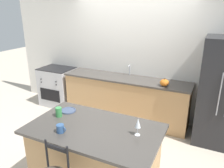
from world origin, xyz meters
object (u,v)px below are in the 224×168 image
at_px(wine_glass, 138,123).
at_px(oven_range, 58,86).
at_px(pumpkin_decoration, 164,83).
at_px(coffee_mug, 60,129).
at_px(dinner_plate, 68,110).
at_px(tumbler_cup, 59,112).
at_px(refrigerator, 223,93).

bearing_deg(wine_glass, oven_range, 144.56).
xyz_separation_m(oven_range, pumpkin_decoration, (2.60, -0.16, 0.53)).
bearing_deg(coffee_mug, dinner_plate, 117.15).
relative_size(coffee_mug, tumbler_cup, 0.97).
xyz_separation_m(oven_range, coffee_mug, (1.88, -2.24, 0.51)).
relative_size(refrigerator, tumbler_cup, 14.81).
distance_m(oven_range, dinner_plate, 2.44).
relative_size(oven_range, dinner_plate, 4.40).
distance_m(refrigerator, wine_glass, 2.06).
distance_m(coffee_mug, tumbler_cup, 0.41).
height_order(coffee_mug, tumbler_cup, tumbler_cup).
bearing_deg(coffee_mug, refrigerator, 52.04).
relative_size(wine_glass, pumpkin_decoration, 1.28).
bearing_deg(coffee_mug, pumpkin_decoration, 70.76).
xyz_separation_m(dinner_plate, wine_glass, (1.07, -0.16, 0.14)).
relative_size(refrigerator, dinner_plate, 8.84).
height_order(wine_glass, pumpkin_decoration, wine_glass).
xyz_separation_m(tumbler_cup, pumpkin_decoration, (0.99, 1.78, 0.00)).
xyz_separation_m(coffee_mug, tumbler_cup, (-0.27, 0.31, 0.01)).
height_order(oven_range, dinner_plate, dinner_plate).
height_order(wine_glass, tumbler_cup, wine_glass).
xyz_separation_m(oven_range, tumbler_cup, (1.61, -1.94, 0.53)).
bearing_deg(dinner_plate, pumpkin_decoration, 58.55).
distance_m(refrigerator, dinner_plate, 2.58).
distance_m(refrigerator, pumpkin_decoration, 0.98).
bearing_deg(tumbler_cup, coffee_mug, -49.01).
bearing_deg(pumpkin_decoration, dinner_plate, -121.45).
bearing_deg(dinner_plate, refrigerator, 40.96).
xyz_separation_m(wine_glass, coffee_mug, (-0.82, -0.33, -0.10)).
bearing_deg(refrigerator, pumpkin_decoration, -174.38).
height_order(refrigerator, dinner_plate, refrigerator).
relative_size(dinner_plate, pumpkin_decoration, 1.28).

